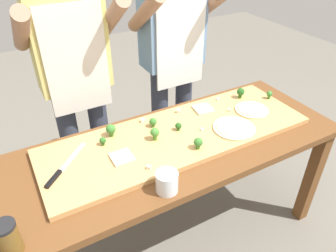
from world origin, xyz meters
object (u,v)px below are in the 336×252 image
Objects in this scene: pizza_whole_white_garlic at (234,128)px; cheese_crumble_b at (149,167)px; broccoli_floret_back_left at (103,141)px; broccoli_floret_front_right at (269,94)px; cheese_crumble_f at (202,129)px; pizza_slice_center at (122,157)px; pizza_slice_far_right at (203,109)px; sauce_jar at (8,238)px; broccoli_floret_front_mid at (178,126)px; cheese_crumble_a at (229,110)px; broccoli_floret_center_left at (111,129)px; broccoli_floret_back_right at (198,143)px; cook_left at (74,71)px; broccoli_floret_back_mid at (241,92)px; cheese_crumble_e at (218,99)px; cheese_crumble_d at (178,111)px; cheese_crumble_c at (143,120)px; flour_cup at (167,183)px; broccoli_floret_center_right at (155,133)px; pizza_whole_cheese_artichoke at (252,110)px; broccoli_floret_front_left at (153,122)px; cook_right at (173,50)px; chefs_knife at (61,170)px.

pizza_whole_white_garlic is 0.55m from cheese_crumble_b.
broccoli_floret_back_left is 2.55× the size of cheese_crumble_b.
broccoli_floret_front_right is 4.02× the size of cheese_crumble_f.
broccoli_floret_front_right is 0.97m from cheese_crumble_b.
pizza_slice_center is 0.96× the size of pizza_slice_far_right.
cheese_crumble_f is 0.09× the size of sauce_jar.
cheese_crumble_a is (0.36, 0.02, -0.02)m from broccoli_floret_front_mid.
cheese_crumble_b is (0.06, -0.33, -0.03)m from broccoli_floret_center_left.
broccoli_floret_center_left is 1.13× the size of broccoli_floret_back_right.
broccoli_floret_front_right is (0.40, 0.16, 0.02)m from pizza_whole_white_garlic.
broccoli_floret_front_mid is 0.69m from cook_left.
broccoli_floret_back_mid is 0.86m from cheese_crumble_b.
sauce_jar is (-0.53, -0.26, 0.04)m from pizza_slice_center.
broccoli_floret_back_mid is at bearing 147.52° from broccoli_floret_front_right.
cheese_crumble_e is at bearing 69.51° from pizza_whole_white_garlic.
broccoli_floret_back_right is 2.93× the size of cheese_crumble_d.
cheese_crumble_c is at bearing 33.15° from sauce_jar.
broccoli_floret_center_left is 0.47m from flour_cup.
broccoli_floret_front_right is at bearing -0.35° from cheese_crumble_a.
flour_cup reaches higher than cheese_crumble_f.
broccoli_floret_front_right is (0.82, 0.03, -0.01)m from broccoli_floret_center_right.
sauce_jar is (-0.99, -0.26, 0.04)m from cheese_crumble_f.
cheese_crumble_d is at bearing 75.38° from broccoli_floret_back_right.
broccoli_floret_front_mid is at bearing 152.96° from pizza_whole_white_garlic.
pizza_whole_cheese_artichoke is 4.35× the size of broccoli_floret_back_left.
broccoli_floret_back_mid is 1.01m from cook_left.
broccoli_floret_center_left is at bearing 156.42° from pizza_whole_white_garlic.
broccoli_floret_back_right is 0.62× the size of flour_cup.
broccoli_floret_front_mid is at bearing 175.25° from pizza_whole_cheese_artichoke.
broccoli_floret_back_left reaches higher than cheese_crumble_c.
cook_left is (-0.38, 0.54, 0.19)m from broccoli_floret_front_mid.
cook_left is (-0.86, 0.58, 0.21)m from pizza_whole_cheese_artichoke.
broccoli_floret_back_left is 0.53m from cheese_crumble_f.
cheese_crumble_b is 0.83× the size of cheese_crumble_c.
pizza_whole_cheese_artichoke is 1.84× the size of pizza_slice_far_right.
broccoli_floret_front_mid is at bearing -42.99° from broccoli_floret_front_left.
pizza_slice_center and cheese_crumble_f have the same top height.
broccoli_floret_center_right is at bearing -175.91° from cheese_crumble_a.
broccoli_floret_center_right is 0.15m from broccoli_floret_front_mid.
broccoli_floret_front_mid is 0.03× the size of cook_right.
pizza_slice_center is at bearing -73.59° from broccoli_floret_back_left.
cheese_crumble_d is (0.19, 0.06, -0.02)m from broccoli_floret_front_left.
flour_cup is (0.14, -0.41, -0.01)m from broccoli_floret_back_left.
sauce_jar is (-1.27, -0.49, 0.03)m from cheese_crumble_e.
cook_right reaches higher than broccoli_floret_back_mid.
sauce_jar is at bearing -140.64° from broccoli_floret_back_left.
pizza_slice_far_right is (0.87, 0.13, 0.00)m from chefs_knife.
cheese_crumble_e is 0.44m from cook_right.
broccoli_floret_front_left is at bearing -130.37° from cook_right.
broccoli_floret_front_left is 0.62m from broccoli_floret_back_mid.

